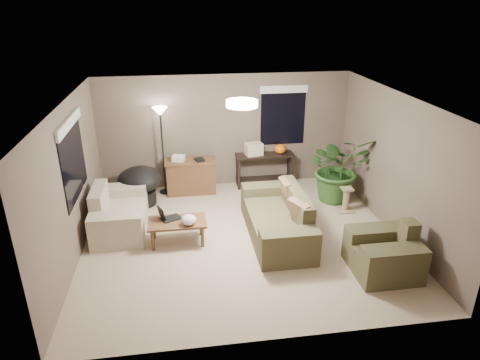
{
  "coord_description": "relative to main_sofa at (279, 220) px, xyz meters",
  "views": [
    {
      "loc": [
        -1.0,
        -6.56,
        3.97
      ],
      "look_at": [
        0.0,
        0.2,
        1.05
      ],
      "focal_mm": 32.0,
      "sensor_mm": 36.0,
      "label": 1
    }
  ],
  "objects": [
    {
      "name": "room_shell",
      "position": [
        -0.67,
        -0.02,
        0.96
      ],
      "size": [
        5.5,
        5.5,
        5.5
      ],
      "color": "tan",
      "rests_on": "ground"
    },
    {
      "name": "main_sofa",
      "position": [
        0.0,
        0.0,
        0.0
      ],
      "size": [
        0.95,
        2.2,
        0.85
      ],
      "color": "brown",
      "rests_on": "ground"
    },
    {
      "name": "throw_pillows",
      "position": [
        0.26,
        -0.0,
        0.36
      ],
      "size": [
        0.4,
        1.38,
        0.47
      ],
      "color": "#8C7251",
      "rests_on": "main_sofa"
    },
    {
      "name": "loveseat",
      "position": [
        -2.87,
        0.65,
        0.0
      ],
      "size": [
        0.9,
        1.6,
        0.85
      ],
      "color": "beige",
      "rests_on": "ground"
    },
    {
      "name": "armchair",
      "position": [
        1.38,
        -1.32,
        0.0
      ],
      "size": [
        0.95,
        1.0,
        0.85
      ],
      "color": "#4A482C",
      "rests_on": "ground"
    },
    {
      "name": "coffee_table",
      "position": [
        -1.8,
        0.0,
        0.06
      ],
      "size": [
        1.0,
        0.55,
        0.42
      ],
      "color": "brown",
      "rests_on": "ground"
    },
    {
      "name": "laptop",
      "position": [
        -1.97,
        0.1,
        0.19
      ],
      "size": [
        0.44,
        0.34,
        0.24
      ],
      "color": "black",
      "rests_on": "coffee_table"
    },
    {
      "name": "plastic_bag",
      "position": [
        -1.6,
        -0.15,
        0.22
      ],
      "size": [
        0.33,
        0.32,
        0.18
      ],
      "primitive_type": "ellipsoid",
      "rotation": [
        0.0,
        0.0,
        -0.41
      ],
      "color": "white",
      "rests_on": "coffee_table"
    },
    {
      "name": "desk",
      "position": [
        -1.47,
        2.1,
        0.08
      ],
      "size": [
        1.1,
        0.5,
        0.75
      ],
      "color": "brown",
      "rests_on": "ground"
    },
    {
      "name": "desk_papers",
      "position": [
        -1.63,
        2.09,
        0.51
      ],
      "size": [
        0.72,
        0.32,
        0.12
      ],
      "color": "silver",
      "rests_on": "desk"
    },
    {
      "name": "console_table",
      "position": [
        0.19,
        2.24,
        0.14
      ],
      "size": [
        1.3,
        0.4,
        0.75
      ],
      "color": "black",
      "rests_on": "ground"
    },
    {
      "name": "pumpkin",
      "position": [
        0.54,
        2.24,
        0.56
      ],
      "size": [
        0.27,
        0.27,
        0.22
      ],
      "primitive_type": "ellipsoid",
      "rotation": [
        0.0,
        0.0,
        -0.03
      ],
      "color": "orange",
      "rests_on": "console_table"
    },
    {
      "name": "cardboard_box",
      "position": [
        -0.06,
        2.24,
        0.59
      ],
      "size": [
        0.41,
        0.33,
        0.27
      ],
      "primitive_type": "cube",
      "rotation": [
        0.0,
        0.0,
        0.18
      ],
      "color": "beige",
      "rests_on": "console_table"
    },
    {
      "name": "papasan_chair",
      "position": [
        -2.53,
        1.68,
        0.17
      ],
      "size": [
        1.14,
        1.14,
        0.8
      ],
      "color": "black",
      "rests_on": "ground"
    },
    {
      "name": "floor_lamp",
      "position": [
        -2.04,
        2.19,
        1.3
      ],
      "size": [
        0.32,
        0.32,
        1.91
      ],
      "color": "black",
      "rests_on": "ground"
    },
    {
      "name": "ceiling_fixture",
      "position": [
        -0.67,
        -0.02,
        2.15
      ],
      "size": [
        0.5,
        0.5,
        0.1
      ],
      "primitive_type": "cylinder",
      "color": "white",
      "rests_on": "room_shell"
    },
    {
      "name": "houseplant",
      "position": [
        1.55,
        1.28,
        0.27
      ],
      "size": [
        1.3,
        1.44,
        1.12
      ],
      "primitive_type": "imported",
      "color": "#2D5923",
      "rests_on": "ground"
    },
    {
      "name": "cat_scratching_post",
      "position": [
        1.55,
        0.74,
        -0.08
      ],
      "size": [
        0.32,
        0.32,
        0.5
      ],
      "color": "tan",
      "rests_on": "ground"
    },
    {
      "name": "window_left",
      "position": [
        -3.4,
        0.28,
        1.49
      ],
      "size": [
        0.05,
        1.56,
        1.33
      ],
      "color": "black",
      "rests_on": "room_shell"
    },
    {
      "name": "window_back",
      "position": [
        0.63,
        2.45,
        1.49
      ],
      "size": [
        1.06,
        0.05,
        1.33
      ],
      "color": "black",
      "rests_on": "room_shell"
    }
  ]
}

